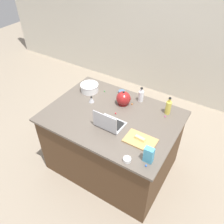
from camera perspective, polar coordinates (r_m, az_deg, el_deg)
name	(u,v)px	position (r m, az deg, el deg)	size (l,w,h in m)	color
ground_plane	(112,163)	(3.37, 0.00, -12.61)	(12.00, 12.00, 0.00)	gray
wall_back	(178,28)	(4.24, 16.08, 19.29)	(8.00, 0.10, 2.60)	beige
island_counter	(112,142)	(3.03, 0.00, -7.32)	(1.55, 1.14, 0.90)	#4C331E
laptop	(109,123)	(2.54, -0.83, -2.75)	(0.31, 0.24, 0.22)	#B7B7BC
mixing_bowl_large	(90,87)	(3.11, -5.58, 6.05)	(0.24, 0.24, 0.11)	white
bottle_oil	(168,107)	(2.77, 13.75, 1.17)	(0.07, 0.07, 0.22)	#DBC64C
bottle_vinegar	(141,96)	(2.92, 7.19, 4.00)	(0.07, 0.07, 0.19)	white
kettle	(123,99)	(2.85, 2.81, 3.35)	(0.21, 0.18, 0.20)	maroon
cutting_board	(140,141)	(2.42, 7.02, -7.01)	(0.33, 0.22, 0.02)	tan
butter_stick_left	(140,138)	(2.41, 6.92, -6.51)	(0.11, 0.04, 0.04)	#F4E58C
ramekin_small	(127,160)	(2.23, 3.75, -11.66)	(0.08, 0.08, 0.04)	white
ramekin_medium	(122,92)	(3.07, 2.39, 4.92)	(0.09, 0.09, 0.04)	slate
kitchen_timer	(91,99)	(2.92, -5.11, 3.10)	(0.07, 0.07, 0.08)	#B2B2B7
candy_bag	(149,155)	(2.21, 9.06, -10.44)	(0.09, 0.06, 0.17)	#4CA5CC
candy_0	(165,116)	(2.76, 12.97, -1.08)	(0.02, 0.02, 0.02)	#CC3399
candy_1	(105,91)	(3.11, -1.86, 5.16)	(0.02, 0.02, 0.02)	green
candy_2	(116,113)	(2.73, 0.90, -0.34)	(0.02, 0.02, 0.02)	red
candy_3	(146,166)	(2.22, 8.41, -12.99)	(0.02, 0.02, 0.02)	blue
candy_4	(87,81)	(3.35, -6.22, 7.68)	(0.01, 0.01, 0.01)	#CC3399
candy_5	(132,104)	(2.89, 4.98, 1.98)	(0.02, 0.02, 0.02)	orange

